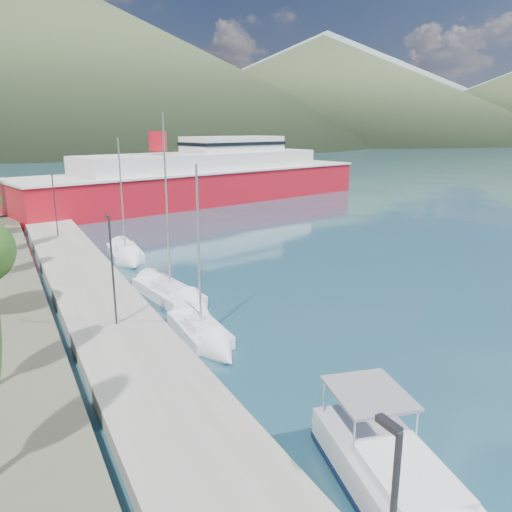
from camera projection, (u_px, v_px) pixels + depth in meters
ground at (57, 174)px, 123.14m from camera, size 1400.00×1400.00×0.00m
quay at (81, 274)px, 38.47m from camera, size 5.00×88.00×0.80m
hills_far at (123, 69)px, 593.23m from camera, size 1480.00×900.00×180.00m
hills_near at (149, 74)px, 371.17m from camera, size 1010.00×520.00×115.00m
lamp_posts at (106, 260)px, 28.22m from camera, size 0.15×48.22×6.06m
sailboat_near at (210, 341)px, 26.65m from camera, size 2.31×7.28×10.39m
sailboat_mid at (183, 302)px, 32.63m from camera, size 3.73×9.47×13.26m
sailboat_far at (129, 258)px, 43.30m from camera, size 3.04×7.97×11.49m
ferry at (205, 179)px, 77.48m from camera, size 58.39×25.13×11.35m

